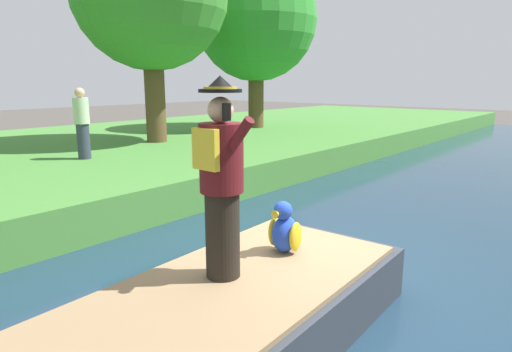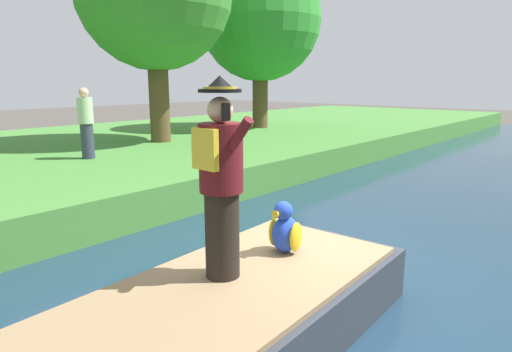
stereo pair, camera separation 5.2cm
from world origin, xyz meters
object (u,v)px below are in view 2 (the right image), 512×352
tree_broad (260,20)px  boat (220,321)px  person_bystander (86,123)px  person_pirate (221,180)px  parrot_plush (285,230)px

tree_broad → boat: bearing=-51.2°
boat → person_bystander: 7.41m
person_pirate → person_bystander: person_pirate is taller
person_pirate → parrot_plush: size_ratio=3.25×
person_pirate → tree_broad: bearing=117.5°
boat → tree_broad: 14.07m
parrot_plush → person_bystander: 6.95m
person_pirate → parrot_plush: bearing=73.1°
parrot_plush → person_bystander: bearing=167.8°
tree_broad → person_bystander: bearing=-79.0°
person_bystander → tree_broad: bearing=101.0°
parrot_plush → tree_broad: size_ratio=0.09×
boat → parrot_plush: 1.21m
parrot_plush → person_pirate: bearing=-95.6°
boat → person_bystander: person_bystander is taller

